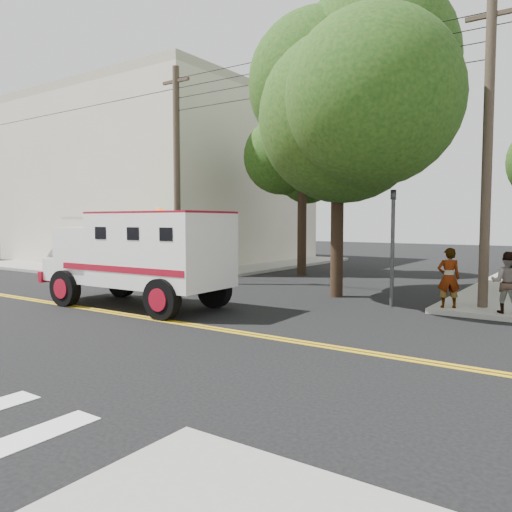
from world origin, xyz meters
The scene contains 13 objects.
ground centered at (0.00, 0.00, 0.00)m, with size 100.00×100.00×0.00m, color black.
sidewalk_nw centered at (-13.50, 13.50, 0.07)m, with size 17.00×17.00×0.15m, color gray.
building_left centered at (-15.50, 15.00, 5.15)m, with size 16.00×14.00×10.00m, color beige.
utility_pole_left centered at (-5.60, 6.00, 4.50)m, with size 0.28×0.28×9.00m, color #382D23.
utility_pole_right centered at (6.30, 6.20, 4.50)m, with size 0.28×0.28×9.00m, color #382D23.
tree_main centered at (1.94, 6.21, 7.20)m, with size 6.08×5.70×9.85m.
tree_left centered at (-2.68, 11.79, 5.73)m, with size 4.48×4.20×7.70m.
traffic_signal centered at (3.80, 5.60, 2.23)m, with size 0.15×0.18×3.60m.
accessibility_sign centered at (-6.20, 6.17, 1.37)m, with size 0.45×0.10×2.02m.
palm_planter centered at (-7.44, 6.62, 1.65)m, with size 3.52×2.63×2.36m.
armored_truck centered at (-2.51, 1.13, 1.66)m, with size 6.50×2.78×2.92m.
pedestrian_a centered at (5.50, 5.50, 1.02)m, with size 0.63×0.42×1.74m, color gray.
pedestrian_b centered at (7.01, 5.50, 0.99)m, with size 0.81×0.63×1.67m, color gray.
Camera 1 is at (9.05, -9.36, 2.64)m, focal length 35.00 mm.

